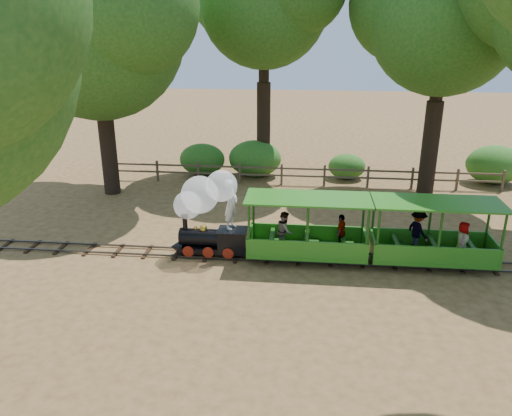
# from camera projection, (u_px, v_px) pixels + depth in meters

# --- Properties ---
(ground) EXTENTS (90.00, 90.00, 0.00)m
(ground) POSITION_uv_depth(u_px,v_px,m) (298.00, 260.00, 16.05)
(ground) COLOR #A37946
(ground) RESTS_ON ground
(track) EXTENTS (22.00, 1.00, 0.10)m
(track) POSITION_uv_depth(u_px,v_px,m) (298.00, 258.00, 16.03)
(track) COLOR #3F3D3A
(track) RESTS_ON ground
(locomotive) EXTENTS (2.54, 1.20, 2.92)m
(locomotive) POSITION_uv_depth(u_px,v_px,m) (207.00, 207.00, 15.85)
(locomotive) COLOR black
(locomotive) RESTS_ON ground
(carriage_front) EXTENTS (3.89, 1.59, 2.02)m
(carriage_front) POSITION_uv_depth(u_px,v_px,m) (307.00, 236.00, 15.73)
(carriage_front) COLOR #2D7F1B
(carriage_front) RESTS_ON track
(carriage_rear) EXTENTS (3.89, 1.61, 2.02)m
(carriage_rear) POSITION_uv_depth(u_px,v_px,m) (432.00, 240.00, 15.40)
(carriage_rear) COLOR #2D7F1B
(carriage_rear) RESTS_ON track
(oak_nw) EXTENTS (8.95, 7.87, 10.46)m
(oak_nw) POSITION_uv_depth(u_px,v_px,m) (95.00, 21.00, 20.08)
(oak_nw) COLOR #2D2116
(oak_nw) RESTS_ON ground
(oak_ne) EXTENTS (7.63, 6.72, 10.37)m
(oak_ne) POSITION_uv_depth(u_px,v_px,m) (445.00, 11.00, 19.97)
(oak_ne) COLOR #2D2116
(oak_ne) RESTS_ON ground
(fence) EXTENTS (18.10, 0.10, 1.00)m
(fence) POSITION_uv_depth(u_px,v_px,m) (303.00, 173.00, 23.32)
(fence) COLOR brown
(fence) RESTS_ON ground
(shrub_west) EXTENTS (2.27, 1.75, 1.57)m
(shrub_west) POSITION_uv_depth(u_px,v_px,m) (202.00, 159.00, 24.96)
(shrub_west) COLOR #2D6B1E
(shrub_west) RESTS_ON ground
(shrub_mid_w) EXTENTS (2.60, 2.00, 1.80)m
(shrub_mid_w) POSITION_uv_depth(u_px,v_px,m) (255.00, 158.00, 24.66)
(shrub_mid_w) COLOR #2D6B1E
(shrub_mid_w) RESTS_ON ground
(shrub_mid_e) EXTENTS (1.79, 1.38, 1.24)m
(shrub_mid_e) POSITION_uv_depth(u_px,v_px,m) (347.00, 166.00, 24.31)
(shrub_mid_e) COLOR #2D6B1E
(shrub_mid_e) RESTS_ON ground
(shrub_east) EXTENTS (2.64, 2.03, 1.83)m
(shrub_east) POSITION_uv_depth(u_px,v_px,m) (495.00, 165.00, 23.54)
(shrub_east) COLOR #2D6B1E
(shrub_east) RESTS_ON ground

